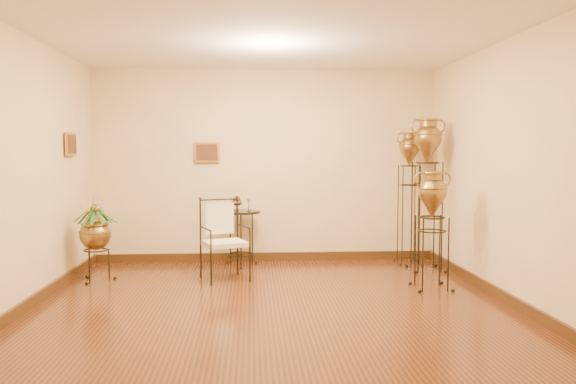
{
  "coord_description": "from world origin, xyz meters",
  "views": [
    {
      "loc": [
        -0.21,
        -5.74,
        1.59
      ],
      "look_at": [
        0.25,
        1.3,
        1.1
      ],
      "focal_mm": 35.0,
      "sensor_mm": 36.0,
      "label": 1
    }
  ],
  "objects": [
    {
      "name": "room_shell",
      "position": [
        -0.01,
        0.01,
        1.73
      ],
      "size": [
        5.02,
        5.02,
        2.81
      ],
      "color": "#FED9A4",
      "rests_on": "ground"
    },
    {
      "name": "side_table",
      "position": [
        -0.36,
        2.15,
        0.41
      ],
      "size": [
        0.55,
        0.55,
        0.98
      ],
      "rotation": [
        0.0,
        0.0,
        -0.02
      ],
      "color": "black",
      "rests_on": "ground"
    },
    {
      "name": "planter_urn",
      "position": [
        -2.15,
        1.31,
        0.63
      ],
      "size": [
        0.72,
        0.72,
        1.12
      ],
      "rotation": [
        0.0,
        0.0,
        -0.22
      ],
      "color": "black",
      "rests_on": "ground"
    },
    {
      "name": "ground",
      "position": [
        0.0,
        0.0,
        0.0
      ],
      "size": [
        5.0,
        5.0,
        0.0
      ],
      "primitive_type": "plane",
      "color": "#5A3015",
      "rests_on": "ground"
    },
    {
      "name": "armchair",
      "position": [
        -0.55,
        1.24,
        0.51
      ],
      "size": [
        0.72,
        0.7,
        1.02
      ],
      "rotation": [
        0.0,
        0.0,
        0.36
      ],
      "color": "black",
      "rests_on": "ground"
    },
    {
      "name": "amphora_mid",
      "position": [
        2.15,
        1.65,
        1.05
      ],
      "size": [
        0.57,
        0.57,
        2.08
      ],
      "rotation": [
        0.0,
        0.0,
        -0.27
      ],
      "color": "black",
      "rests_on": "ground"
    },
    {
      "name": "amphora_tall",
      "position": [
        2.04,
        2.14,
        0.97
      ],
      "size": [
        0.49,
        0.49,
        1.9
      ],
      "rotation": [
        0.0,
        0.0,
        -0.38
      ],
      "color": "black",
      "rests_on": "ground"
    },
    {
      "name": "amphora_short",
      "position": [
        1.89,
        0.64,
        0.7
      ],
      "size": [
        0.55,
        0.55,
        1.41
      ],
      "rotation": [
        0.0,
        0.0,
        -0.36
      ],
      "color": "black",
      "rests_on": "ground"
    }
  ]
}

